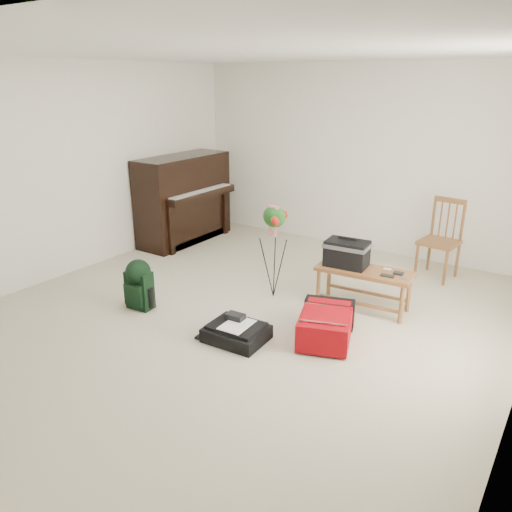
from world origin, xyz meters
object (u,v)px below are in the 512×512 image
Objects in this scene: piano at (184,201)px; flower_stand at (274,252)px; bench at (353,258)px; red_suitcase at (328,323)px; dining_chair at (440,240)px; black_duffel at (236,332)px; green_backpack at (139,282)px.

piano reaches higher than flower_stand.
piano is 2.38m from flower_stand.
bench is 1.25× the size of red_suitcase.
dining_chair is 2.18m from red_suitcase.
red_suitcase is 0.86m from black_duffel.
bench is 0.94× the size of flower_stand.
black_duffel is (-1.09, -2.64, -0.38)m from dining_chair.
black_duffel is (-0.55, -1.30, -0.45)m from bench.
black_duffel is 1.04× the size of green_backpack.
red_suitcase is at bearing 10.13° from green_backpack.
red_suitcase is 1.50× the size of green_backpack.
red_suitcase is 2.00m from green_backpack.
dining_chair reaches higher than red_suitcase.
flower_stand is at bearing -166.51° from bench.
bench is (2.96, -0.72, -0.07)m from piano.
bench reaches higher than red_suitcase.
flower_stand reaches higher than red_suitcase.
red_suitcase is at bearing -85.83° from bench.
bench is 1.05× the size of dining_chair.
bench is at bearing -104.01° from dining_chair.
dining_chair is at bearing 43.35° from green_backpack.
piano is 3.46m from red_suitcase.
piano reaches higher than green_backpack.
bench is 1.45m from dining_chair.
flower_stand is (-0.25, 1.03, 0.43)m from black_duffel.
green_backpack is 0.51× the size of flower_stand.
green_backpack reaches higher than black_duffel.
dining_chair is 1.78× the size of green_backpack.
green_backpack is at bearing 177.73° from black_duffel.
piano is 3.56m from dining_chair.
flower_stand reaches higher than bench.
green_backpack is at bearing -129.35° from flower_stand.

